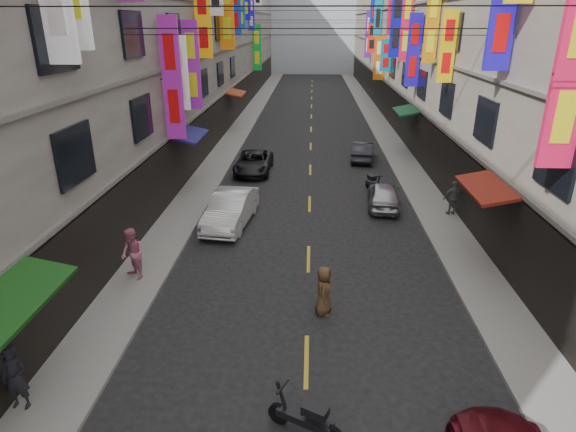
# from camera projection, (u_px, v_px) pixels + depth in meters

# --- Properties ---
(sidewalk_left) EXTENTS (2.00, 90.00, 0.12)m
(sidewalk_left) POSITION_uv_depth(u_px,v_px,m) (241.00, 128.00, 40.93)
(sidewalk_left) COLOR slate
(sidewalk_left) RESTS_ON ground
(sidewalk_right) EXTENTS (2.00, 90.00, 0.12)m
(sidewalk_right) POSITION_uv_depth(u_px,v_px,m) (382.00, 129.00, 40.39)
(sidewalk_right) COLOR slate
(sidewalk_right) RESTS_ON ground
(building_row_left) EXTENTS (10.14, 90.00, 19.00)m
(building_row_left) POSITION_uv_depth(u_px,v_px,m) (160.00, 7.00, 37.67)
(building_row_left) COLOR gray
(building_row_left) RESTS_ON ground
(building_row_right) EXTENTS (10.14, 90.00, 19.00)m
(building_row_right) POSITION_uv_depth(u_px,v_px,m) (471.00, 7.00, 36.59)
(building_row_right) COLOR #9F9385
(building_row_right) RESTS_ON ground
(haze_block) EXTENTS (18.00, 8.00, 22.00)m
(haze_block) POSITION_uv_depth(u_px,v_px,m) (313.00, 6.00, 82.85)
(haze_block) COLOR #B0B8C4
(haze_block) RESTS_ON ground
(shop_signage) EXTENTS (14.00, 55.00, 12.54)m
(shop_signage) POSITION_uv_depth(u_px,v_px,m) (310.00, 11.00, 30.34)
(shop_signage) COLOR #0E19AD
(shop_signage) RESTS_ON ground
(street_awnings) EXTENTS (13.99, 35.20, 0.41)m
(street_awnings) POSITION_uv_depth(u_px,v_px,m) (286.00, 135.00, 24.80)
(street_awnings) COLOR #154713
(street_awnings) RESTS_ON ground
(overhead_cables) EXTENTS (14.00, 38.04, 1.24)m
(overhead_cables) POSITION_uv_depth(u_px,v_px,m) (313.00, 15.00, 26.27)
(overhead_cables) COLOR black
(overhead_cables) RESTS_ON ground
(lane_markings) EXTENTS (0.12, 80.20, 0.01)m
(lane_markings) POSITION_uv_depth(u_px,v_px,m) (311.00, 137.00, 37.90)
(lane_markings) COLOR gold
(lane_markings) RESTS_ON ground
(scooter_crossing) EXTENTS (1.67, 0.93, 1.14)m
(scooter_crossing) POSITION_uv_depth(u_px,v_px,m) (306.00, 418.00, 10.46)
(scooter_crossing) COLOR black
(scooter_crossing) RESTS_ON ground
(scooter_far_right) EXTENTS (0.75, 1.75, 1.14)m
(scooter_far_right) POSITION_uv_depth(u_px,v_px,m) (373.00, 184.00, 25.53)
(scooter_far_right) COLOR black
(scooter_far_right) RESTS_ON ground
(car_left_mid) EXTENTS (2.09, 4.66, 1.49)m
(car_left_mid) POSITION_uv_depth(u_px,v_px,m) (231.00, 209.00, 21.31)
(car_left_mid) COLOR silver
(car_left_mid) RESTS_ON ground
(car_left_far) EXTENTS (2.11, 4.45, 1.23)m
(car_left_far) POSITION_uv_depth(u_px,v_px,m) (254.00, 162.00, 28.84)
(car_left_far) COLOR black
(car_left_far) RESTS_ON ground
(car_right_mid) EXTENTS (1.82, 3.80, 1.25)m
(car_right_mid) POSITION_uv_depth(u_px,v_px,m) (384.00, 195.00, 23.42)
(car_right_mid) COLOR #A3A3A8
(car_right_mid) RESTS_ON ground
(car_right_far) EXTENTS (1.84, 3.89, 1.23)m
(car_right_far) POSITION_uv_depth(u_px,v_px,m) (363.00, 151.00, 31.40)
(car_right_far) COLOR #27292F
(car_right_far) RESTS_ON ground
(pedestrian_lnear) EXTENTS (0.61, 0.56, 1.66)m
(pedestrian_lnear) POSITION_uv_depth(u_px,v_px,m) (15.00, 377.00, 10.91)
(pedestrian_lnear) COLOR black
(pedestrian_lnear) RESTS_ON sidewalk_left
(pedestrian_lfar) EXTENTS (1.08, 1.06, 1.85)m
(pedestrian_lfar) POSITION_uv_depth(u_px,v_px,m) (133.00, 254.00, 16.50)
(pedestrian_lfar) COLOR #C66987
(pedestrian_lfar) RESTS_ON sidewalk_left
(pedestrian_rfar) EXTENTS (1.02, 0.69, 1.61)m
(pedestrian_rfar) POSITION_uv_depth(u_px,v_px,m) (453.00, 198.00, 22.11)
(pedestrian_rfar) COLOR #58585A
(pedestrian_rfar) RESTS_ON sidewalk_right
(pedestrian_crossing) EXTENTS (0.59, 0.82, 1.60)m
(pedestrian_crossing) POSITION_uv_depth(u_px,v_px,m) (324.00, 291.00, 14.72)
(pedestrian_crossing) COLOR #4F361F
(pedestrian_crossing) RESTS_ON ground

